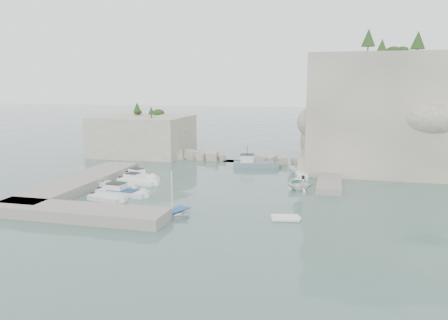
% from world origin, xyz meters
% --- Properties ---
extents(ground, '(400.00, 400.00, 0.00)m').
position_xyz_m(ground, '(0.00, 0.00, 0.00)').
color(ground, '#466960').
rests_on(ground, ground).
extents(cliff_east, '(26.00, 22.00, 17.00)m').
position_xyz_m(cliff_east, '(23.00, 23.00, 8.50)').
color(cliff_east, beige).
rests_on(cliff_east, ground).
extents(cliff_terrace, '(8.00, 10.00, 2.50)m').
position_xyz_m(cliff_terrace, '(13.00, 18.00, 1.25)').
color(cliff_terrace, beige).
rests_on(cliff_terrace, ground).
extents(outcrop_west, '(16.00, 14.00, 7.00)m').
position_xyz_m(outcrop_west, '(-20.00, 25.00, 3.50)').
color(outcrop_west, beige).
rests_on(outcrop_west, ground).
extents(quay_west, '(5.00, 24.00, 1.10)m').
position_xyz_m(quay_west, '(-17.00, -1.00, 0.55)').
color(quay_west, '#9E9689').
rests_on(quay_west, ground).
extents(quay_south, '(18.00, 4.00, 1.10)m').
position_xyz_m(quay_south, '(-10.00, -12.50, 0.55)').
color(quay_south, '#9E9689').
rests_on(quay_south, ground).
extents(ledge_east, '(3.00, 16.00, 0.80)m').
position_xyz_m(ledge_east, '(13.50, 10.00, 0.40)').
color(ledge_east, '#9E9689').
rests_on(ledge_east, ground).
extents(breakwater, '(28.00, 3.00, 1.40)m').
position_xyz_m(breakwater, '(-1.00, 22.00, 0.70)').
color(breakwater, beige).
rests_on(breakwater, ground).
extents(motorboat_a, '(6.32, 4.30, 1.40)m').
position_xyz_m(motorboat_a, '(-11.67, 5.56, 0.00)').
color(motorboat_a, white).
rests_on(motorboat_a, ground).
extents(motorboat_b, '(6.42, 3.27, 1.40)m').
position_xyz_m(motorboat_b, '(-10.74, 2.69, 0.00)').
color(motorboat_b, white).
rests_on(motorboat_b, ground).
extents(motorboat_c, '(5.45, 2.82, 0.70)m').
position_xyz_m(motorboat_c, '(-12.21, -0.10, 0.00)').
color(motorboat_c, silver).
rests_on(motorboat_c, ground).
extents(motorboat_d, '(7.12, 2.91, 1.40)m').
position_xyz_m(motorboat_d, '(-9.87, -3.31, 0.00)').
color(motorboat_d, silver).
rests_on(motorboat_d, ground).
extents(motorboat_e, '(5.08, 3.11, 0.70)m').
position_xyz_m(motorboat_e, '(-10.44, -5.91, 0.00)').
color(motorboat_e, silver).
rests_on(motorboat_e, ground).
extents(rowboat, '(5.04, 4.42, 0.87)m').
position_xyz_m(rowboat, '(-1.34, -9.60, 0.00)').
color(rowboat, white).
rests_on(rowboat, ground).
extents(inflatable_dinghy, '(3.09, 1.91, 0.44)m').
position_xyz_m(inflatable_dinghy, '(9.58, -8.26, 0.00)').
color(inflatable_dinghy, silver).
rests_on(inflatable_dinghy, ground).
extents(tender_east_a, '(3.86, 3.61, 1.64)m').
position_xyz_m(tender_east_a, '(10.10, 4.22, 0.00)').
color(tender_east_a, white).
rests_on(tender_east_a, ground).
extents(tender_east_b, '(1.72, 4.30, 0.70)m').
position_xyz_m(tender_east_b, '(9.50, 6.02, 0.00)').
color(tender_east_b, white).
rests_on(tender_east_b, ground).
extents(tender_east_c, '(2.16, 4.42, 0.70)m').
position_xyz_m(tender_east_c, '(9.66, 11.83, 0.00)').
color(tender_east_c, white).
rests_on(tender_east_c, ground).
extents(tender_east_d, '(4.08, 1.74, 1.55)m').
position_xyz_m(tender_east_d, '(9.52, 13.96, 0.00)').
color(tender_east_d, white).
rests_on(tender_east_d, ground).
extents(work_boat, '(7.85, 3.41, 2.20)m').
position_xyz_m(work_boat, '(2.29, 17.34, 0.00)').
color(work_boat, slate).
rests_on(work_boat, ground).
extents(rowboat_mast, '(0.10, 0.10, 4.20)m').
position_xyz_m(rowboat_mast, '(-1.34, -9.60, 2.53)').
color(rowboat_mast, white).
rests_on(rowboat_mast, rowboat).
extents(vegetation, '(53.48, 13.88, 13.40)m').
position_xyz_m(vegetation, '(17.83, 24.40, 17.93)').
color(vegetation, '#1E4219').
rests_on(vegetation, ground).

